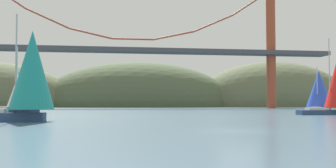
% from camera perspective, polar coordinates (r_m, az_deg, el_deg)
% --- Properties ---
extents(ground_plane, '(360.00, 360.00, 0.00)m').
position_cam_1_polar(ground_plane, '(24.63, 10.01, -6.48)').
color(ground_plane, '#426075').
extents(headland_right, '(66.36, 44.00, 36.74)m').
position_cam_1_polar(headland_right, '(172.23, 14.44, -3.09)').
color(headland_right, '#5B6647').
rests_on(headland_right, ground_plane).
extents(headland_center, '(77.94, 44.00, 34.73)m').
position_cam_1_polar(headland_center, '(158.80, -4.14, -3.21)').
color(headland_center, '#4C5B3D').
rests_on(headland_center, ground_plane).
extents(suspension_bridge, '(120.87, 6.00, 36.48)m').
position_cam_1_polar(suspension_bridge, '(119.58, -4.95, 5.00)').
color(suspension_bridge, '#A34228').
rests_on(suspension_bridge, ground_plane).
extents(sailboat_teal_sail, '(7.18, 4.01, 9.52)m').
position_cam_1_polar(sailboat_teal_sail, '(38.06, -18.75, 1.34)').
color(sailboat_teal_sail, navy).
rests_on(sailboat_teal_sail, ground_plane).
extents(sailboat_white_mainsail, '(9.97, 7.60, 9.80)m').
position_cam_1_polar(sailboat_white_mainsail, '(62.25, -19.20, 0.47)').
color(sailboat_white_mainsail, navy).
rests_on(sailboat_white_mainsail, ground_plane).
extents(sailboat_blue_spinnaker, '(6.86, 7.21, 7.56)m').
position_cam_1_polar(sailboat_blue_spinnaker, '(72.33, 20.34, -0.81)').
color(sailboat_blue_spinnaker, navy).
rests_on(sailboat_blue_spinnaker, ground_plane).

